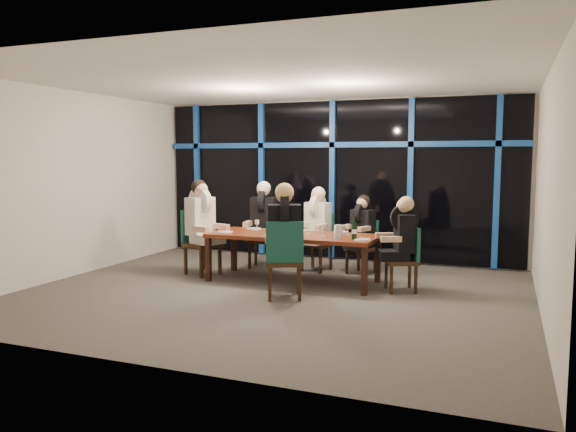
# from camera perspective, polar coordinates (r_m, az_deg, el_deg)

# --- Properties ---
(room) EXTENTS (7.04, 7.00, 3.02)m
(room) POSITION_cam_1_polar(r_m,az_deg,el_deg) (7.83, -1.61, 6.68)
(room) COLOR #58524E
(room) RESTS_ON ground
(window_wall) EXTENTS (6.86, 0.43, 2.94)m
(window_wall) POSITION_cam_1_polar(r_m,az_deg,el_deg) (10.60, 4.66, 3.92)
(window_wall) COLOR black
(window_wall) RESTS_ON ground
(dining_table) EXTENTS (2.60, 1.00, 0.75)m
(dining_table) POSITION_cam_1_polar(r_m,az_deg,el_deg) (8.67, 0.48, -2.29)
(dining_table) COLOR maroon
(dining_table) RESTS_ON ground
(chair_far_left) EXTENTS (0.54, 0.54, 1.03)m
(chair_far_left) POSITION_cam_1_polar(r_m,az_deg,el_deg) (9.91, -2.41, -1.86)
(chair_far_left) COLOR #301D10
(chair_far_left) RESTS_ON ground
(chair_far_mid) EXTENTS (0.53, 0.53, 0.98)m
(chair_far_mid) POSITION_cam_1_polar(r_m,az_deg,el_deg) (9.62, 3.17, -2.30)
(chair_far_mid) COLOR #301D10
(chair_far_mid) RESTS_ON ground
(chair_far_right) EXTENTS (0.54, 0.54, 0.89)m
(chair_far_right) POSITION_cam_1_polar(r_m,az_deg,el_deg) (9.44, 7.72, -2.78)
(chair_far_right) COLOR #301D10
(chair_far_right) RESTS_ON ground
(chair_end_left) EXTENTS (0.63, 0.63, 1.07)m
(chair_end_left) POSITION_cam_1_polar(r_m,az_deg,el_deg) (9.41, -9.07, -2.23)
(chair_end_left) COLOR #301D10
(chair_end_left) RESTS_ON ground
(chair_end_right) EXTENTS (0.57, 0.57, 0.94)m
(chair_end_right) POSITION_cam_1_polar(r_m,az_deg,el_deg) (8.27, 11.98, -3.93)
(chair_end_right) COLOR #301D10
(chair_end_right) RESTS_ON ground
(chair_near_mid) EXTENTS (0.66, 0.66, 1.08)m
(chair_near_mid) POSITION_cam_1_polar(r_m,az_deg,el_deg) (7.61, -0.35, -4.04)
(chair_near_mid) COLOR #301D10
(chair_near_mid) RESTS_ON ground
(diner_far_left) EXTENTS (0.55, 0.68, 1.01)m
(diner_far_left) POSITION_cam_1_polar(r_m,az_deg,el_deg) (9.78, -2.55, 0.44)
(diner_far_left) COLOR black
(diner_far_left) RESTS_ON ground
(diner_far_mid) EXTENTS (0.54, 0.65, 0.95)m
(diner_far_mid) POSITION_cam_1_polar(r_m,az_deg,el_deg) (9.50, 2.94, -0.05)
(diner_far_mid) COLOR silver
(diner_far_mid) RESTS_ON ground
(diner_far_right) EXTENTS (0.55, 0.61, 0.87)m
(diner_far_right) POSITION_cam_1_polar(r_m,az_deg,el_deg) (9.33, 7.49, -0.67)
(diner_far_right) COLOR black
(diner_far_right) RESTS_ON ground
(diner_end_left) EXTENTS (0.73, 0.64, 1.04)m
(diner_end_left) POSITION_cam_1_polar(r_m,az_deg,el_deg) (9.29, -8.76, 0.28)
(diner_end_left) COLOR silver
(diner_end_left) RESTS_ON ground
(diner_end_right) EXTENTS (0.64, 0.59, 0.91)m
(diner_end_right) POSITION_cam_1_polar(r_m,az_deg,el_deg) (8.20, 11.50, -1.37)
(diner_end_right) COLOR black
(diner_end_right) RESTS_ON ground
(diner_near_mid) EXTENTS (0.67, 0.74, 1.05)m
(diner_near_mid) POSITION_cam_1_polar(r_m,az_deg,el_deg) (7.64, -0.37, -0.78)
(diner_near_mid) COLOR black
(diner_near_mid) RESTS_ON ground
(plate_far_left) EXTENTS (0.24, 0.24, 0.01)m
(plate_far_left) POSITION_cam_1_polar(r_m,az_deg,el_deg) (9.27, -3.47, -1.29)
(plate_far_left) COLOR white
(plate_far_left) RESTS_ON dining_table
(plate_far_mid) EXTENTS (0.24, 0.24, 0.01)m
(plate_far_mid) POSITION_cam_1_polar(r_m,az_deg,el_deg) (9.04, 1.15, -1.47)
(plate_far_mid) COLOR white
(plate_far_mid) RESTS_ON dining_table
(plate_far_right) EXTENTS (0.24, 0.24, 0.01)m
(plate_far_right) POSITION_cam_1_polar(r_m,az_deg,el_deg) (8.89, 5.39, -1.62)
(plate_far_right) COLOR white
(plate_far_right) RESTS_ON dining_table
(plate_end_left) EXTENTS (0.24, 0.24, 0.01)m
(plate_end_left) POSITION_cam_1_polar(r_m,az_deg,el_deg) (8.90, -6.38, -1.62)
(plate_end_left) COLOR white
(plate_end_left) RESTS_ON dining_table
(plate_end_right) EXTENTS (0.24, 0.24, 0.01)m
(plate_end_right) POSITION_cam_1_polar(r_m,az_deg,el_deg) (8.10, 7.60, -2.39)
(plate_end_right) COLOR white
(plate_end_right) RESTS_ON dining_table
(plate_near_mid) EXTENTS (0.24, 0.24, 0.01)m
(plate_near_mid) POSITION_cam_1_polar(r_m,az_deg,el_deg) (8.24, -0.45, -2.20)
(plate_near_mid) COLOR white
(plate_near_mid) RESTS_ON dining_table
(wine_bottle) EXTENTS (0.07, 0.07, 0.32)m
(wine_bottle) POSITION_cam_1_polar(r_m,az_deg,el_deg) (8.14, 6.76, -1.52)
(wine_bottle) COLOR black
(wine_bottle) RESTS_ON dining_table
(water_pitcher) EXTENTS (0.13, 0.11, 0.21)m
(water_pitcher) POSITION_cam_1_polar(r_m,az_deg,el_deg) (8.18, 5.12, -1.60)
(water_pitcher) COLOR silver
(water_pitcher) RESTS_ON dining_table
(tea_light) EXTENTS (0.05, 0.05, 0.03)m
(tea_light) POSITION_cam_1_polar(r_m,az_deg,el_deg) (8.48, -0.94, -1.91)
(tea_light) COLOR #FDAE4B
(tea_light) RESTS_ON dining_table
(wine_glass_a) EXTENTS (0.07, 0.07, 0.17)m
(wine_glass_a) POSITION_cam_1_polar(r_m,az_deg,el_deg) (8.57, -1.60, -1.09)
(wine_glass_a) COLOR silver
(wine_glass_a) RESTS_ON dining_table
(wine_glass_b) EXTENTS (0.07, 0.07, 0.17)m
(wine_glass_b) POSITION_cam_1_polar(r_m,az_deg,el_deg) (8.73, 1.99, -0.97)
(wine_glass_b) COLOR silver
(wine_glass_b) RESTS_ON dining_table
(wine_glass_c) EXTENTS (0.07, 0.07, 0.19)m
(wine_glass_c) POSITION_cam_1_polar(r_m,az_deg,el_deg) (8.38, 3.66, -1.16)
(wine_glass_c) COLOR silver
(wine_glass_c) RESTS_ON dining_table
(wine_glass_d) EXTENTS (0.07, 0.07, 0.18)m
(wine_glass_d) POSITION_cam_1_polar(r_m,az_deg,el_deg) (9.04, -3.17, -0.69)
(wine_glass_d) COLOR silver
(wine_glass_d) RESTS_ON dining_table
(wine_glass_e) EXTENTS (0.06, 0.06, 0.16)m
(wine_glass_e) POSITION_cam_1_polar(r_m,az_deg,el_deg) (8.63, 6.11, -1.11)
(wine_glass_e) COLOR silver
(wine_glass_e) RESTS_ON dining_table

